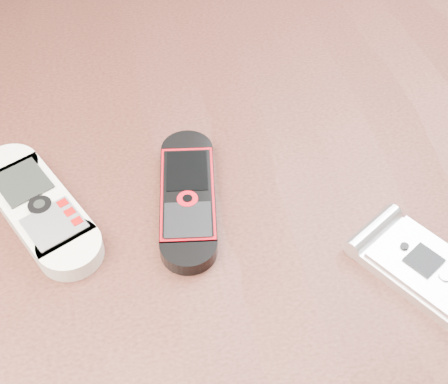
% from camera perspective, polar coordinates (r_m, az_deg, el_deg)
% --- Properties ---
extents(table, '(1.20, 0.80, 0.75)m').
position_cam_1_polar(table, '(0.64, -0.44, -6.91)').
color(table, black).
rests_on(table, ground).
extents(nokia_white, '(0.12, 0.17, 0.02)m').
position_cam_1_polar(nokia_white, '(0.56, -16.60, -1.33)').
color(nokia_white, white).
rests_on(nokia_white, table).
extents(nokia_black_red, '(0.07, 0.16, 0.02)m').
position_cam_1_polar(nokia_black_red, '(0.55, -3.33, -0.40)').
color(nokia_black_red, black).
rests_on(nokia_black_red, table).
extents(motorola_razr, '(0.11, 0.13, 0.02)m').
position_cam_1_polar(motorola_razr, '(0.52, 17.93, -6.62)').
color(motorola_razr, silver).
rests_on(motorola_razr, table).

